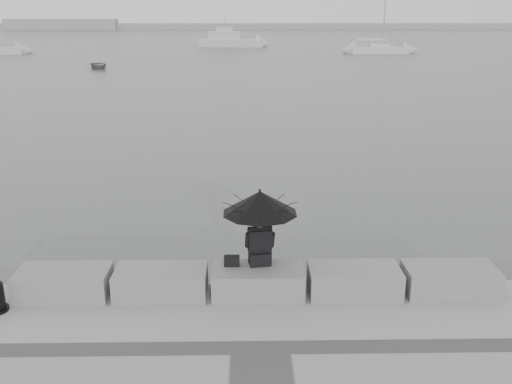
{
  "coord_description": "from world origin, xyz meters",
  "views": [
    {
      "loc": [
        -0.2,
        -9.51,
        5.32
      ],
      "look_at": [
        0.03,
        3.0,
        1.3
      ],
      "focal_mm": 40.0,
      "sensor_mm": 36.0,
      "label": 1
    }
  ],
  "objects_px": {
    "motor_cruiser": "(231,41)",
    "seated_person": "(260,209)",
    "sailboat_right": "(379,49)",
    "dinghy": "(98,65)"
  },
  "relations": [
    {
      "from": "seated_person",
      "to": "motor_cruiser",
      "type": "bearing_deg",
      "value": 82.61
    },
    {
      "from": "motor_cruiser",
      "to": "dinghy",
      "type": "relative_size",
      "value": 3.0
    },
    {
      "from": "motor_cruiser",
      "to": "seated_person",
      "type": "bearing_deg",
      "value": -78.54
    },
    {
      "from": "motor_cruiser",
      "to": "dinghy",
      "type": "distance_m",
      "value": 34.28
    },
    {
      "from": "motor_cruiser",
      "to": "dinghy",
      "type": "height_order",
      "value": "motor_cruiser"
    },
    {
      "from": "sailboat_right",
      "to": "seated_person",
      "type": "bearing_deg",
      "value": -104.62
    },
    {
      "from": "seated_person",
      "to": "motor_cruiser",
      "type": "distance_m",
      "value": 78.01
    },
    {
      "from": "seated_person",
      "to": "sailboat_right",
      "type": "relative_size",
      "value": 0.11
    },
    {
      "from": "seated_person",
      "to": "motor_cruiser",
      "type": "height_order",
      "value": "motor_cruiser"
    },
    {
      "from": "seated_person",
      "to": "sailboat_right",
      "type": "bearing_deg",
      "value": 66.45
    }
  ]
}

